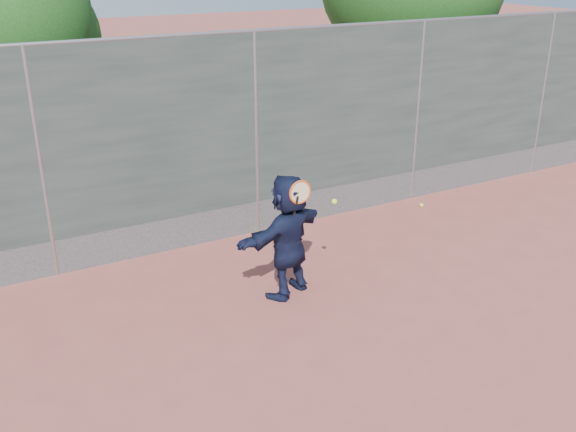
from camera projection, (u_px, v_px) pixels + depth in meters
ground at (399, 342)px, 7.09m from camera, size 80.00×80.00×0.00m
player at (288, 236)px, 7.83m from camera, size 1.52×0.99×1.57m
ball_ground at (421, 205)px, 10.85m from camera, size 0.07×0.07×0.07m
fence at (256, 131)px, 9.33m from camera, size 20.00×0.06×3.03m
swing_action at (303, 195)px, 7.48m from camera, size 0.61×0.19×0.51m
tree_left at (4, 25)px, 10.00m from camera, size 3.15×3.00×4.53m
weed_clump at (278, 222)px, 9.91m from camera, size 0.68×0.07×0.30m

